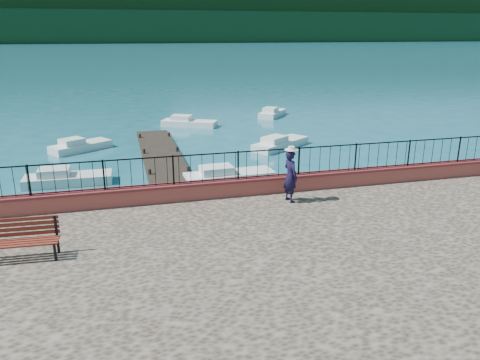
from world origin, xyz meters
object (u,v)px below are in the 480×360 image
park_bench (21,248)px  person (290,176)px  boat_3 (80,144)px  boat_0 (68,175)px  boat_4 (189,121)px  boat_5 (272,111)px  boat_1 (229,173)px  boat_2 (281,141)px

park_bench → person: 8.22m
person → boat_3: bearing=15.7°
person → boat_0: person is taller
park_bench → boat_4: bearing=74.1°
park_bench → boat_4: 23.27m
boat_4 → boat_5: same height
park_bench → boat_4: (7.59, 21.97, -1.10)m
person → boat_1: 6.48m
boat_0 → boat_4: size_ratio=0.96×
boat_0 → boat_5: bearing=45.9°
person → boat_3: 16.16m
park_bench → person: size_ratio=1.05×
person → boat_0: size_ratio=0.46×
park_bench → boat_3: 16.44m
park_bench → boat_5: (14.78, 24.43, -1.10)m
person → boat_1: bearing=-7.1°
boat_0 → boat_5: (14.60, 14.50, 0.00)m
boat_4 → boat_0: bearing=-94.0°
park_bench → person: (7.90, 2.21, 0.57)m
boat_2 → boat_5: same height
boat_3 → boat_5: same height
boat_2 → boat_0: bearing=164.9°
boat_4 → boat_5: (7.19, 2.46, 0.00)m
boat_5 → boat_2: bearing=-158.0°
park_bench → person: person is taller
park_bench → boat_0: size_ratio=0.48×
person → boat_4: bearing=-11.4°
boat_0 → boat_5: size_ratio=1.17×
boat_0 → boat_5: same height
boat_3 → boat_0: bearing=-124.7°
boat_0 → boat_3: bearing=89.6°
boat_3 → boat_5: bearing=-4.0°
person → boat_4: person is taller
boat_0 → boat_1: size_ratio=0.93×
person → boat_2: (3.91, 11.86, -1.68)m
boat_1 → boat_5: same height
boat_2 → boat_5: bearing=39.4°
boat_1 → boat_2: same height
boat_4 → boat_1: bearing=-63.5°
person → boat_2: 12.60m
boat_1 → boat_5: 17.63m
park_bench → boat_5: size_ratio=0.56×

